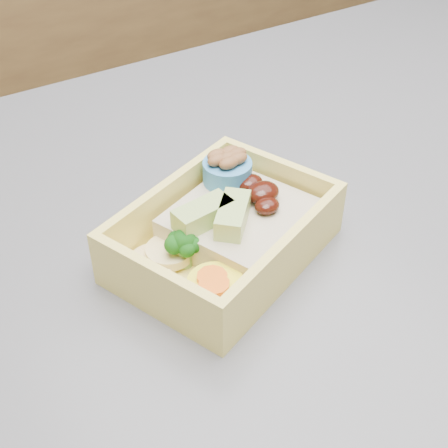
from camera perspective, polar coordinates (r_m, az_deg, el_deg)
bento_box at (r=0.46m, az=0.19°, el=-0.58°), size 0.19×0.16×0.06m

